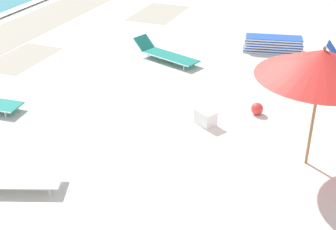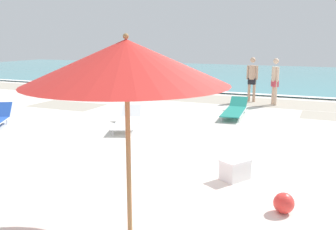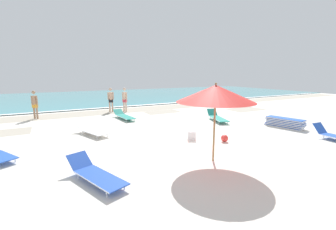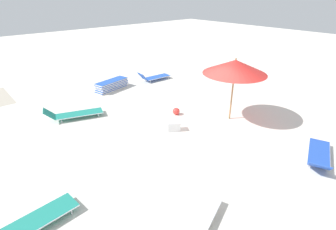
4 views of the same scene
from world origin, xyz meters
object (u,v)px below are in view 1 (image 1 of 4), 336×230
beach_umbrella (322,64)px  sun_lounger_near_water_right (6,178)px  sun_lounger_under_umbrella (165,54)px  beach_ball (257,109)px  lounger_stack (273,44)px  cooler_box (206,117)px

beach_umbrella → sun_lounger_near_water_right: size_ratio=1.17×
sun_lounger_near_water_right → sun_lounger_under_umbrella: bearing=-23.2°
sun_lounger_under_umbrella → beach_ball: size_ratio=7.81×
lounger_stack → cooler_box: 5.55m
beach_umbrella → cooler_box: 3.25m
lounger_stack → sun_lounger_under_umbrella: 3.62m
beach_ball → cooler_box: bearing=133.1°
beach_umbrella → beach_ball: size_ratio=8.40×
beach_umbrella → lounger_stack: beach_umbrella is taller
lounger_stack → sun_lounger_under_umbrella: bearing=112.1°
cooler_box → sun_lounger_near_water_right: bearing=-95.8°
beach_umbrella → sun_lounger_near_water_right: 6.28m
beach_umbrella → cooler_box: (0.79, 2.43, -2.01)m
sun_lounger_under_umbrella → cooler_box: 4.24m
beach_umbrella → sun_lounger_under_umbrella: bearing=48.8°
lounger_stack → cooler_box: lounger_stack is taller
sun_lounger_near_water_right → beach_ball: 6.02m
beach_umbrella → beach_ball: (1.74, 1.41, -2.04)m
lounger_stack → sun_lounger_near_water_right: bearing=148.0°
beach_ball → sun_lounger_under_umbrella: bearing=54.0°
sun_lounger_near_water_right → beach_ball: bearing=-59.5°
beach_umbrella → sun_lounger_under_umbrella: beach_umbrella is taller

